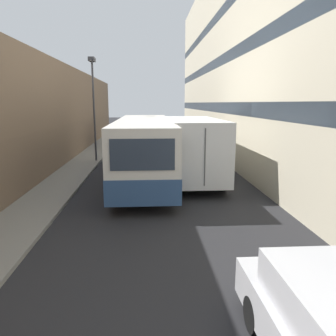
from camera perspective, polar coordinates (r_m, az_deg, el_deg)
The scene contains 7 objects.
ground_plane at distance 14.09m, azimuth -1.00°, elevation -4.29°, with size 150.00×150.00×0.00m, color #232326.
sidewalk_left at distance 14.64m, azimuth -19.61°, elevation -4.11°, with size 1.95×60.00×0.13m.
building_right_apartment at distance 15.18m, azimuth 21.74°, elevation 22.46°, with size 2.40×60.00×13.90m.
bus at distance 16.36m, azimuth -4.14°, elevation 3.55°, with size 2.58×11.76×2.99m.
box_truck at distance 16.74m, azimuth 3.97°, elevation 3.88°, with size 2.36×8.96×3.04m.
panel_van at distance 29.51m, azimuth -6.95°, elevation 5.88°, with size 1.80×4.48×1.87m.
street_lamp at distance 21.36m, azimuth -12.90°, elevation 13.18°, with size 0.36×0.80×6.38m.
Camera 1 is at (-0.60, 1.44, 3.78)m, focal length 35.00 mm.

